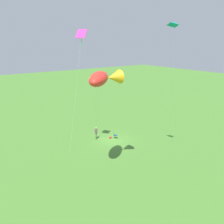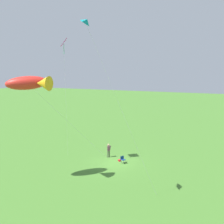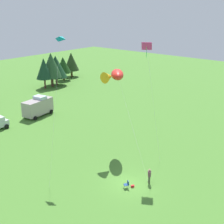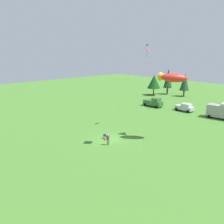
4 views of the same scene
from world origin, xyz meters
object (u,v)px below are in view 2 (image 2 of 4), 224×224
object	(u,v)px
folding_chair	(123,159)
kite_diamond_rainbow	(64,46)
person_kite_flyer	(109,149)
kite_delta_teal	(88,23)
backpack_on_grass	(119,160)
kite_large_fish	(31,83)

from	to	relation	value
folding_chair	kite_diamond_rainbow	distance (m)	14.59
kite_diamond_rainbow	person_kite_flyer	bearing A→B (deg)	-138.46
person_kite_flyer	folding_chair	distance (m)	2.64
kite_delta_teal	backpack_on_grass	bearing A→B (deg)	-86.78
folding_chair	kite_diamond_rainbow	size ratio (longest dim) A/B	0.06
person_kite_flyer	kite_diamond_rainbow	xyz separation A→B (m)	(3.92, 3.47, 12.50)
kite_delta_teal	kite_diamond_rainbow	xyz separation A→B (m)	(6.20, -7.23, -1.15)
person_kite_flyer	folding_chair	bearing A→B (deg)	4.99
kite_diamond_rainbow	kite_large_fish	bearing A→B (deg)	81.48
folding_chair	backpack_on_grass	world-z (taller)	folding_chair
backpack_on_grass	kite_delta_teal	bearing A→B (deg)	93.22
folding_chair	kite_diamond_rainbow	world-z (taller)	kite_diamond_rainbow
folding_chair	kite_diamond_rainbow	xyz separation A→B (m)	(6.17, 2.20, 13.04)
folding_chair	backpack_on_grass	bearing A→B (deg)	-178.87
kite_large_fish	kite_diamond_rainbow	xyz separation A→B (m)	(-0.77, -5.13, 3.70)
backpack_on_grass	kite_delta_teal	size ratio (longest dim) A/B	0.02
kite_delta_teal	person_kite_flyer	bearing A→B (deg)	-77.95
person_kite_flyer	backpack_on_grass	world-z (taller)	person_kite_flyer
person_kite_flyer	kite_diamond_rainbow	bearing A→B (deg)	-103.99
kite_large_fish	kite_diamond_rainbow	bearing A→B (deg)	-98.52
kite_large_fish	kite_delta_teal	xyz separation A→B (m)	(-6.97, 2.10, 4.85)
folding_chair	backpack_on_grass	xyz separation A→B (m)	(0.52, -0.35, -0.38)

